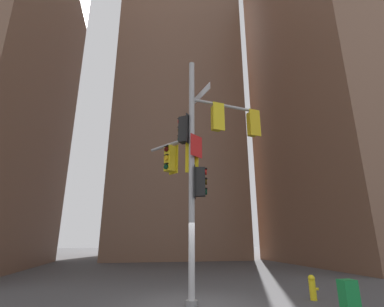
% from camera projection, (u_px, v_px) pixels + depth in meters
% --- Properties ---
extents(ground, '(120.00, 120.00, 0.00)m').
position_uv_depth(ground, '(192.00, 306.00, 8.62)').
color(ground, '#474749').
extents(building_tower_right, '(14.98, 14.98, 33.44)m').
position_uv_depth(building_tower_right, '(351.00, 84.00, 27.66)').
color(building_tower_right, brown).
rests_on(building_tower_right, ground).
extents(building_mid_block, '(14.22, 14.22, 35.78)m').
position_uv_depth(building_mid_block, '(173.00, 113.00, 36.87)').
color(building_mid_block, brown).
rests_on(building_mid_block, ground).
extents(signal_pole_assembly, '(4.34, 2.69, 8.70)m').
position_uv_depth(signal_pole_assembly, '(200.00, 151.00, 10.40)').
color(signal_pole_assembly, '#B2B2B5').
rests_on(signal_pole_assembly, ground).
extents(fire_hydrant, '(0.33, 0.23, 0.80)m').
position_uv_depth(fire_hydrant, '(312.00, 287.00, 9.52)').
color(fire_hydrant, yellow).
rests_on(fire_hydrant, ground).
extents(newspaper_box, '(0.45, 0.36, 0.86)m').
position_uv_depth(newspaper_box, '(349.00, 296.00, 7.91)').
color(newspaper_box, '#198C3F').
rests_on(newspaper_box, ground).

